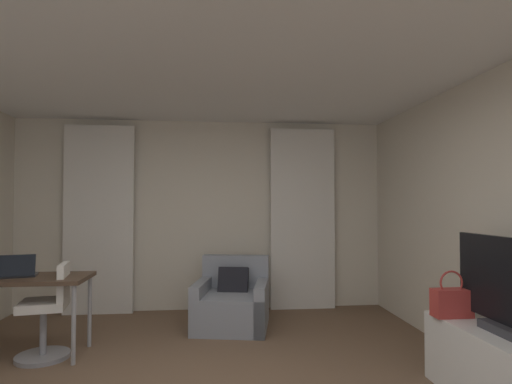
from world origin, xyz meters
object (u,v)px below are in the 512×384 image
object	(u,v)px
tv_flatscreen	(506,288)
handbag_primary	(452,302)
armchair	(232,304)
desk	(7,284)
desk_chair	(48,316)
tv_console	(512,376)
laptop	(18,272)

from	to	relation	value
tv_flatscreen	handbag_primary	world-z (taller)	tv_flatscreen
armchair	desk	world-z (taller)	armchair
armchair	tv_flatscreen	xyz separation A→B (m)	(1.81, -2.20, 0.59)
handbag_primary	armchair	bearing A→B (deg)	133.61
desk_chair	handbag_primary	bearing A→B (deg)	-15.47
armchair	tv_console	size ratio (longest dim) A/B	0.71
laptop	tv_console	distance (m)	4.18
desk	desk_chair	xyz separation A→B (m)	(0.39, -0.05, -0.30)
desk_chair	laptop	bearing A→B (deg)	172.40
handbag_primary	laptop	bearing A→B (deg)	165.14
desk	handbag_primary	bearing A→B (deg)	-14.62
tv_console	handbag_primary	distance (m)	0.64
tv_flatscreen	tv_console	bearing A→B (deg)	-90.00
handbag_primary	tv_flatscreen	bearing A→B (deg)	-72.73
laptop	tv_flatscreen	world-z (taller)	tv_flatscreen
desk	handbag_primary	size ratio (longest dim) A/B	4.00
armchair	laptop	bearing A→B (deg)	-159.67
desk	tv_flatscreen	bearing A→B (deg)	-19.94
armchair	laptop	xyz separation A→B (m)	(-2.07, -0.77, 0.53)
desk	laptop	size ratio (longest dim) A/B	3.95
tv_flatscreen	handbag_primary	xyz separation A→B (m)	(-0.14, 0.44, -0.19)
desk	armchair	bearing A→B (deg)	19.34
tv_flatscreen	armchair	bearing A→B (deg)	129.49
desk	handbag_primary	xyz separation A→B (m)	(3.84, -1.00, -0.02)
laptop	tv_flatscreen	bearing A→B (deg)	-20.27
desk_chair	handbag_primary	size ratio (longest dim) A/B	2.39
armchair	tv_console	xyz separation A→B (m)	(1.81, -2.24, 0.00)
tv_console	tv_flatscreen	world-z (taller)	tv_flatscreen
desk	desk_chair	world-z (taller)	desk_chair
tv_console	desk	bearing A→B (deg)	159.56
armchair	tv_flatscreen	distance (m)	2.91
desk_chair	tv_console	size ratio (longest dim) A/B	0.64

